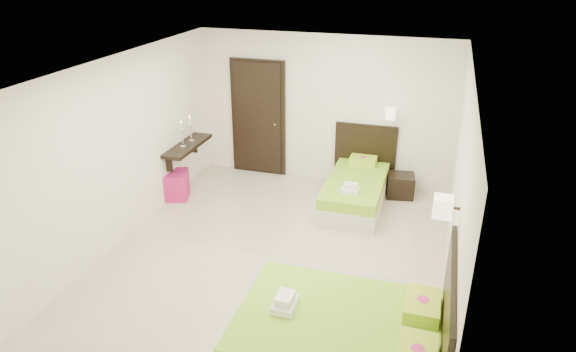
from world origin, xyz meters
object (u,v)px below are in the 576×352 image
(bed_single, at_px, (356,188))
(bed_double, at_px, (347,338))
(nightstand, at_px, (400,186))
(ottoman, at_px, (174,185))

(bed_single, height_order, bed_double, bed_double)
(bed_single, distance_m, nightstand, 0.83)
(nightstand, height_order, ottoman, ottoman)
(bed_single, distance_m, bed_double, 3.61)
(ottoman, bearing_deg, bed_double, -39.48)
(bed_single, relative_size, bed_double, 0.87)
(bed_single, height_order, ottoman, bed_single)
(bed_single, xyz_separation_m, ottoman, (-2.97, -0.68, -0.04))
(nightstand, distance_m, ottoman, 3.82)
(bed_single, bearing_deg, nightstand, 35.60)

